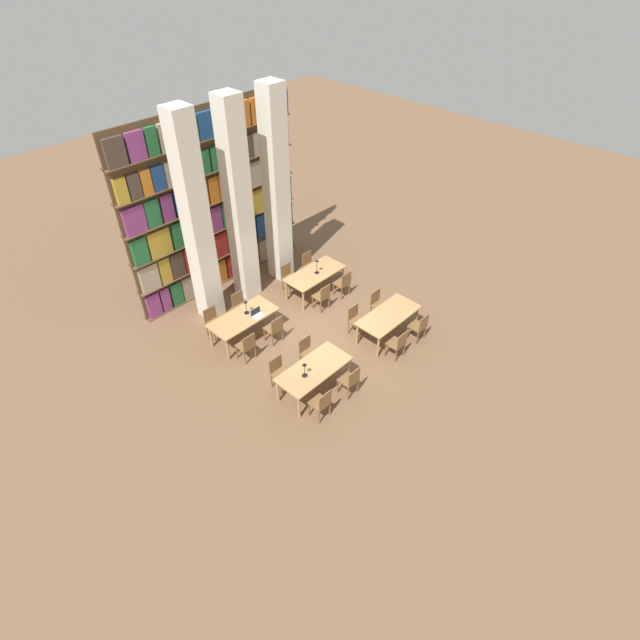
# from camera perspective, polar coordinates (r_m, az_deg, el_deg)

# --- Properties ---
(ground_plane) EXTENTS (40.00, 40.00, 0.00)m
(ground_plane) POSITION_cam_1_polar(r_m,az_deg,el_deg) (14.22, -0.42, -1.85)
(ground_plane) COLOR brown
(bookshelf_bank) EXTENTS (5.96, 0.35, 5.50)m
(bookshelf_bank) POSITION_cam_1_polar(r_m,az_deg,el_deg) (15.40, -11.74, 12.74)
(bookshelf_bank) COLOR brown
(bookshelf_bank) RESTS_ON ground_plane
(pillar_left) EXTENTS (0.59, 0.59, 6.00)m
(pillar_left) POSITION_cam_1_polar(r_m,az_deg,el_deg) (13.74, -13.95, 10.60)
(pillar_left) COLOR silver
(pillar_left) RESTS_ON ground_plane
(pillar_center) EXTENTS (0.59, 0.59, 6.00)m
(pillar_center) POSITION_cam_1_polar(r_m,az_deg,el_deg) (14.43, -9.29, 12.74)
(pillar_center) COLOR silver
(pillar_center) RESTS_ON ground_plane
(pillar_right) EXTENTS (0.59, 0.59, 6.00)m
(pillar_right) POSITION_cam_1_polar(r_m,az_deg,el_deg) (15.23, -5.01, 14.60)
(pillar_right) COLOR silver
(pillar_right) RESTS_ON ground_plane
(reading_table_0) EXTENTS (1.92, 0.90, 0.76)m
(reading_table_0) POSITION_cam_1_polar(r_m,az_deg,el_deg) (12.28, -0.71, -5.82)
(reading_table_0) COLOR tan
(reading_table_0) RESTS_ON ground_plane
(chair_0) EXTENTS (0.42, 0.40, 0.88)m
(chair_0) POSITION_cam_1_polar(r_m,az_deg,el_deg) (11.84, 0.16, -9.47)
(chair_0) COLOR brown
(chair_0) RESTS_ON ground_plane
(chair_1) EXTENTS (0.42, 0.40, 0.88)m
(chair_1) POSITION_cam_1_polar(r_m,az_deg,el_deg) (12.57, -4.70, -5.92)
(chair_1) COLOR brown
(chair_1) RESTS_ON ground_plane
(chair_2) EXTENTS (0.42, 0.40, 0.88)m
(chair_2) POSITION_cam_1_polar(r_m,az_deg,el_deg) (12.35, 3.46, -6.87)
(chair_2) COLOR brown
(chair_2) RESTS_ON ground_plane
(chair_3) EXTENTS (0.42, 0.40, 0.88)m
(chair_3) POSITION_cam_1_polar(r_m,az_deg,el_deg) (13.05, -1.39, -3.63)
(chair_3) COLOR brown
(chair_3) RESTS_ON ground_plane
(desk_lamp_0) EXTENTS (0.14, 0.14, 0.42)m
(desk_lamp_0) POSITION_cam_1_polar(r_m,az_deg,el_deg) (11.85, -1.78, -5.44)
(desk_lamp_0) COLOR black
(desk_lamp_0) RESTS_ON reading_table_0
(reading_table_1) EXTENTS (1.92, 0.90, 0.76)m
(reading_table_1) POSITION_cam_1_polar(r_m,az_deg,el_deg) (13.94, 7.83, 0.35)
(reading_table_1) COLOR tan
(reading_table_1) RESTS_ON ground_plane
(chair_4) EXTENTS (0.42, 0.40, 0.88)m
(chair_4) POSITION_cam_1_polar(r_m,az_deg,el_deg) (13.43, 8.87, -2.67)
(chair_4) COLOR brown
(chair_4) RESTS_ON ground_plane
(chair_5) EXTENTS (0.42, 0.40, 0.88)m
(chair_5) POSITION_cam_1_polar(r_m,az_deg,el_deg) (14.08, 4.13, 0.10)
(chair_5) COLOR brown
(chair_5) RESTS_ON ground_plane
(chair_6) EXTENTS (0.42, 0.40, 0.88)m
(chair_6) POSITION_cam_1_polar(r_m,az_deg,el_deg) (14.08, 11.28, -0.70)
(chair_6) COLOR brown
(chair_6) RESTS_ON ground_plane
(chair_7) EXTENTS (0.42, 0.40, 0.88)m
(chair_7) POSITION_cam_1_polar(r_m,az_deg,el_deg) (14.69, 6.64, 1.87)
(chair_7) COLOR brown
(chair_7) RESTS_ON ground_plane
(reading_table_2) EXTENTS (1.92, 0.90, 0.76)m
(reading_table_2) POSITION_cam_1_polar(r_m,az_deg,el_deg) (13.91, -8.76, 0.12)
(reading_table_2) COLOR tan
(reading_table_2) RESTS_ON ground_plane
(chair_8) EXTENTS (0.42, 0.40, 0.88)m
(chair_8) POSITION_cam_1_polar(r_m,az_deg,el_deg) (13.36, -8.37, -2.92)
(chair_8) COLOR brown
(chair_8) RESTS_ON ground_plane
(chair_9) EXTENTS (0.42, 0.40, 0.88)m
(chair_9) POSITION_cam_1_polar(r_m,az_deg,el_deg) (14.30, -12.10, -0.11)
(chair_9) COLOR brown
(chair_9) RESTS_ON ground_plane
(chair_10) EXTENTS (0.42, 0.40, 0.88)m
(chair_10) POSITION_cam_1_polar(r_m,az_deg,el_deg) (13.80, -5.24, -0.94)
(chair_10) COLOR brown
(chair_10) RESTS_ON ground_plane
(chair_11) EXTENTS (0.42, 0.40, 0.88)m
(chair_11) POSITION_cam_1_polar(r_m,az_deg,el_deg) (14.71, -9.06, 1.66)
(chair_11) COLOR brown
(chair_11) RESTS_ON ground_plane
(desk_lamp_1) EXTENTS (0.14, 0.14, 0.44)m
(desk_lamp_1) POSITION_cam_1_polar(r_m,az_deg,el_deg) (13.78, -8.47, 1.75)
(desk_lamp_1) COLOR black
(desk_lamp_1) RESTS_ON reading_table_2
(laptop) EXTENTS (0.32, 0.22, 0.21)m
(laptop) POSITION_cam_1_polar(r_m,az_deg,el_deg) (13.81, -7.17, 0.63)
(laptop) COLOR silver
(laptop) RESTS_ON reading_table_2
(reading_table_3) EXTENTS (1.92, 0.90, 0.76)m
(reading_table_3) POSITION_cam_1_polar(r_m,az_deg,el_deg) (15.44, -0.59, 5.17)
(reading_table_3) COLOR tan
(reading_table_3) RESTS_ON ground_plane
(chair_12) EXTENTS (0.42, 0.40, 0.88)m
(chair_12) POSITION_cam_1_polar(r_m,az_deg,el_deg) (14.89, 0.27, 2.76)
(chair_12) COLOR brown
(chair_12) RESTS_ON ground_plane
(chair_13) EXTENTS (0.42, 0.40, 0.88)m
(chair_13) POSITION_cam_1_polar(r_m,az_deg,el_deg) (15.74, -3.61, 4.99)
(chair_13) COLOR brown
(chair_13) RESTS_ON ground_plane
(chair_14) EXTENTS (0.42, 0.40, 0.88)m
(chair_14) POSITION_cam_1_polar(r_m,az_deg,el_deg) (15.44, 2.66, 4.26)
(chair_14) COLOR brown
(chair_14) RESTS_ON ground_plane
(chair_15) EXTENTS (0.42, 0.40, 0.88)m
(chair_15) POSITION_cam_1_polar(r_m,az_deg,el_deg) (16.27, -1.21, 6.35)
(chair_15) COLOR brown
(chair_15) RESTS_ON ground_plane
(desk_lamp_2) EXTENTS (0.14, 0.14, 0.49)m
(desk_lamp_2) POSITION_cam_1_polar(r_m,az_deg,el_deg) (15.20, -0.36, 6.43)
(desk_lamp_2) COLOR black
(desk_lamp_2) RESTS_ON reading_table_3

